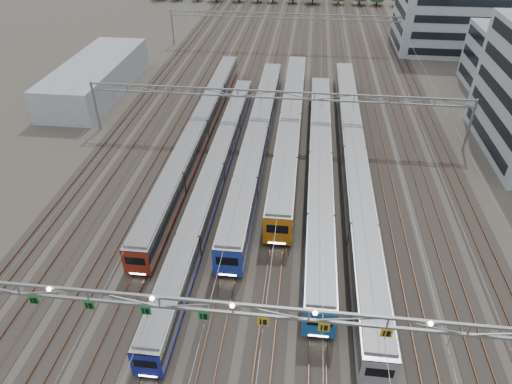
# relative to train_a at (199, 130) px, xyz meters

# --- Properties ---
(ground) EXTENTS (400.00, 400.00, 0.00)m
(ground) POSITION_rel_train_a_xyz_m (11.25, -37.70, -2.08)
(ground) COLOR #47423A
(ground) RESTS_ON ground
(track_bed) EXTENTS (54.00, 260.00, 5.42)m
(track_bed) POSITION_rel_train_a_xyz_m (11.25, 62.30, -0.59)
(track_bed) COLOR #2D2823
(track_bed) RESTS_ON ground
(train_a) EXTENTS (2.81, 57.88, 3.65)m
(train_a) POSITION_rel_train_a_xyz_m (0.00, 0.00, 0.00)
(train_a) COLOR black
(train_a) RESTS_ON ground
(train_b) EXTENTS (2.56, 57.06, 3.33)m
(train_b) POSITION_rel_train_a_xyz_m (4.50, -11.26, -0.16)
(train_b) COLOR black
(train_b) RESTS_ON ground
(train_c) EXTENTS (3.01, 53.02, 3.92)m
(train_c) POSITION_rel_train_a_xyz_m (9.00, -1.57, 0.13)
(train_c) COLOR black
(train_c) RESTS_ON ground
(train_d) EXTENTS (3.17, 51.67, 4.13)m
(train_d) POSITION_rel_train_a_xyz_m (13.50, 3.04, 0.24)
(train_d) COLOR black
(train_d) RESTS_ON ground
(train_e) EXTENTS (2.95, 53.13, 3.85)m
(train_e) POSITION_rel_train_a_xyz_m (18.00, -7.83, 0.10)
(train_e) COLOR black
(train_e) RESTS_ON ground
(train_f) EXTENTS (2.93, 65.85, 3.82)m
(train_f) POSITION_rel_train_a_xyz_m (22.50, -5.74, 0.08)
(train_f) COLOR black
(train_f) RESTS_ON ground
(gantry_near) EXTENTS (56.36, 0.61, 8.08)m
(gantry_near) POSITION_rel_train_a_xyz_m (11.20, -37.82, 5.01)
(gantry_near) COLOR gray
(gantry_near) RESTS_ON ground
(gantry_mid) EXTENTS (56.36, 0.36, 8.00)m
(gantry_mid) POSITION_rel_train_a_xyz_m (11.25, 2.30, 4.31)
(gantry_mid) COLOR gray
(gantry_mid) RESTS_ON ground
(gantry_far) EXTENTS (56.36, 0.36, 8.00)m
(gantry_far) POSITION_rel_train_a_xyz_m (11.25, 47.30, 4.31)
(gantry_far) COLOR gray
(gantry_far) RESTS_ON ground
(depot_bldg_north) EXTENTS (22.00, 18.00, 13.63)m
(depot_bldg_north) POSITION_rel_train_a_xyz_m (46.53, 51.49, 4.74)
(depot_bldg_north) COLOR #94A4B0
(depot_bldg_north) RESTS_ON ground
(west_shed) EXTENTS (10.00, 30.00, 5.57)m
(west_shed) POSITION_rel_train_a_xyz_m (-23.30, 17.57, 0.71)
(west_shed) COLOR #94A4B0
(west_shed) RESTS_ON ground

